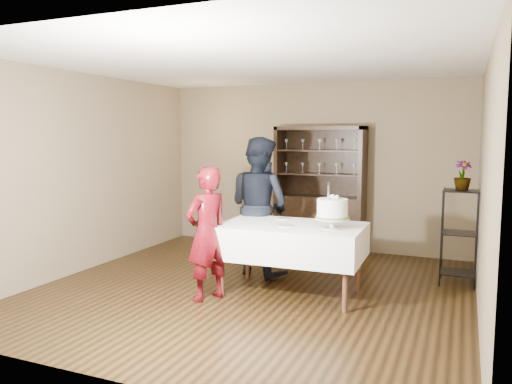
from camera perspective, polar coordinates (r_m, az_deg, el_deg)
floor at (r=6.16m, az=-0.38°, el=-11.06°), size 5.00×5.00×0.00m
ceiling at (r=5.93m, az=-0.40°, el=14.66°), size 5.00×5.00×0.00m
back_wall at (r=8.24m, az=6.49°, el=2.91°), size 5.00×0.02×2.70m
wall_left at (r=7.25m, az=-18.87°, el=2.13°), size 0.02×5.00×2.70m
wall_right at (r=5.42m, az=24.68°, el=0.53°), size 0.02×5.00×2.70m
china_hutch at (r=8.02m, az=7.30°, el=-2.12°), size 1.40×0.48×2.00m
plant_etagere at (r=6.71m, az=22.21°, el=-4.36°), size 0.42×0.42×1.20m
cake_table at (r=5.85m, az=4.06°, el=-5.61°), size 1.67×1.05×0.83m
woman at (r=5.65m, az=-5.62°, el=-4.75°), size 0.56×0.65×1.52m
man at (r=6.66m, az=0.35°, el=-1.61°), size 1.07×0.94×1.84m
cake at (r=5.57m, az=8.72°, el=-2.05°), size 0.38×0.38×0.52m
plate_near at (r=5.69m, az=3.36°, el=-3.86°), size 0.24×0.24×0.01m
plate_far at (r=6.17m, az=3.16°, el=-3.06°), size 0.22×0.22×0.01m
potted_plant at (r=6.65m, az=22.54°, el=1.78°), size 0.26×0.26×0.36m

